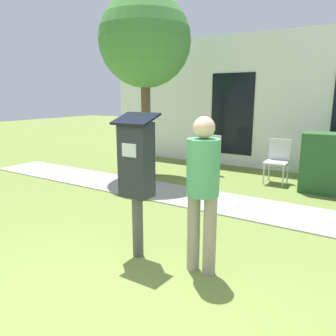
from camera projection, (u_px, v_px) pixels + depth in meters
name	position (u px, v px, depth m)	size (l,w,h in m)	color
ground_plane	(96.00, 327.00, 2.55)	(40.00, 40.00, 0.00)	olive
sidewalk	(243.00, 206.00, 5.29)	(12.00, 1.10, 0.02)	#A3A099
building_facade	(292.00, 103.00, 7.48)	(10.00, 0.26, 3.20)	white
parking_meter	(136.00, 167.00, 3.48)	(0.44, 0.31, 1.59)	#4C4C4C
person_standing	(203.00, 184.00, 3.17)	(0.32, 0.32, 1.58)	gray
outdoor_chair_left	(209.00, 152.00, 7.34)	(0.44, 0.44, 0.90)	silver
outdoor_chair_middle	(278.00, 157.00, 6.67)	(0.44, 0.44, 0.90)	silver
tree	(145.00, 42.00, 6.72)	(1.90, 1.90, 3.82)	brown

